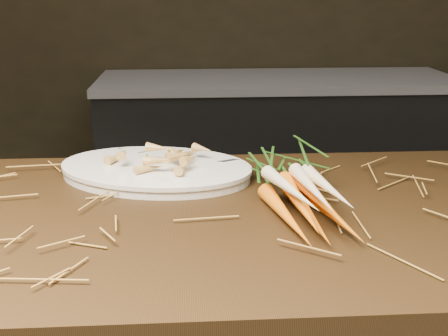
% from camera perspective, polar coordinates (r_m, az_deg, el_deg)
% --- Properties ---
extents(back_counter, '(1.82, 0.62, 0.84)m').
position_cam_1_polar(back_counter, '(2.99, 5.29, 1.23)').
color(back_counter, black).
rests_on(back_counter, ground).
extents(straw_bedding, '(1.40, 0.60, 0.02)m').
position_cam_1_polar(straw_bedding, '(1.03, 5.34, -3.77)').
color(straw_bedding, '#B0742E').
rests_on(straw_bedding, main_counter).
extents(root_veg_bunch, '(0.18, 0.46, 0.08)m').
position_cam_1_polar(root_veg_bunch, '(1.08, 6.70, -0.93)').
color(root_veg_bunch, orange).
rests_on(root_veg_bunch, main_counter).
extents(serving_platter, '(0.47, 0.37, 0.02)m').
position_cam_1_polar(serving_platter, '(1.21, -6.93, -0.38)').
color(serving_platter, white).
rests_on(serving_platter, main_counter).
extents(roasted_veg_heap, '(0.23, 0.19, 0.05)m').
position_cam_1_polar(roasted_veg_heap, '(1.20, -6.99, 1.15)').
color(roasted_veg_heap, '#BB8F3B').
rests_on(roasted_veg_heap, serving_platter).
extents(serving_fork, '(0.15, 0.07, 0.00)m').
position_cam_1_polar(serving_fork, '(1.15, -0.37, -0.55)').
color(serving_fork, silver).
rests_on(serving_fork, serving_platter).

